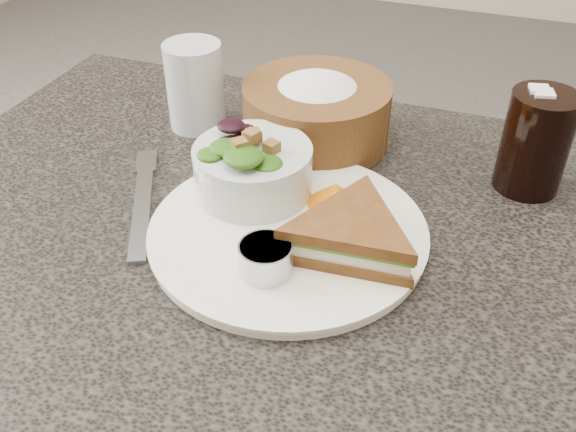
# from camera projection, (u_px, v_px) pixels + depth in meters

# --- Properties ---
(dining_table) EXTENTS (1.00, 0.70, 0.75)m
(dining_table) POSITION_uv_depth(u_px,v_px,m) (294.00, 427.00, 0.95)
(dining_table) COLOR black
(dining_table) RESTS_ON floor
(dinner_plate) EXTENTS (0.31, 0.31, 0.01)m
(dinner_plate) POSITION_uv_depth(u_px,v_px,m) (288.00, 233.00, 0.71)
(dinner_plate) COLOR white
(dinner_plate) RESTS_ON dining_table
(sandwich) EXTENTS (0.18, 0.18, 0.04)m
(sandwich) POSITION_uv_depth(u_px,v_px,m) (351.00, 235.00, 0.67)
(sandwich) COLOR brown
(sandwich) RESTS_ON dinner_plate
(salad_bowl) EXTENTS (0.16, 0.16, 0.08)m
(salad_bowl) POSITION_uv_depth(u_px,v_px,m) (253.00, 162.00, 0.74)
(salad_bowl) COLOR #B9C1BD
(salad_bowl) RESTS_ON dinner_plate
(dressing_ramekin) EXTENTS (0.06, 0.06, 0.03)m
(dressing_ramekin) POSITION_uv_depth(u_px,v_px,m) (266.00, 259.00, 0.64)
(dressing_ramekin) COLOR #B2B5B9
(dressing_ramekin) RESTS_ON dinner_plate
(orange_wedge) EXTENTS (0.09, 0.09, 0.03)m
(orange_wedge) POSITION_uv_depth(u_px,v_px,m) (335.00, 194.00, 0.74)
(orange_wedge) COLOR orange
(orange_wedge) RESTS_ON dinner_plate
(fork) EXTENTS (0.11, 0.19, 0.01)m
(fork) POSITION_uv_depth(u_px,v_px,m) (142.00, 207.00, 0.76)
(fork) COLOR #A3A9B1
(fork) RESTS_ON dining_table
(knife) EXTENTS (0.11, 0.21, 0.00)m
(knife) POSITION_uv_depth(u_px,v_px,m) (206.00, 203.00, 0.77)
(knife) COLOR gray
(knife) RESTS_ON dining_table
(bread_basket) EXTENTS (0.26, 0.26, 0.11)m
(bread_basket) POSITION_uv_depth(u_px,v_px,m) (317.00, 104.00, 0.85)
(bread_basket) COLOR brown
(bread_basket) RESTS_ON dining_table
(cola_glass) EXTENTS (0.11, 0.11, 0.14)m
(cola_glass) POSITION_uv_depth(u_px,v_px,m) (537.00, 138.00, 0.76)
(cola_glass) COLOR black
(cola_glass) RESTS_ON dining_table
(water_glass) EXTENTS (0.09, 0.09, 0.12)m
(water_glass) POSITION_uv_depth(u_px,v_px,m) (195.00, 86.00, 0.89)
(water_glass) COLOR #B4BABD
(water_glass) RESTS_ON dining_table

